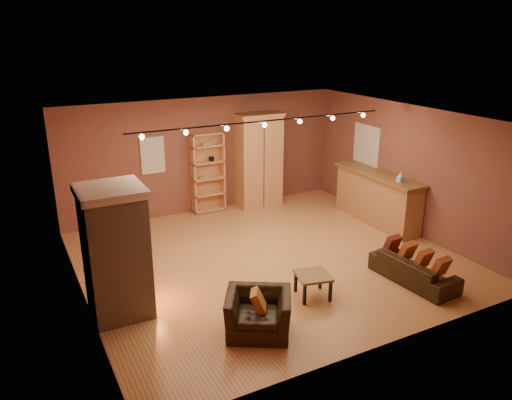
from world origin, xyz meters
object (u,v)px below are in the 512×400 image
fireplace (116,252)px  armoire (258,160)px  bar_counter (377,198)px  loveseat (414,264)px  armchair (258,307)px  bookcase (207,172)px  coffee_table (313,278)px

fireplace → armoire: armoire is taller
bar_counter → loveseat: 2.93m
fireplace → armchair: bearing=-41.5°
fireplace → bookcase: fireplace is taller
armchair → loveseat: bearing=32.2°
armoire → bar_counter: 3.08m
armoire → bar_counter: size_ratio=0.95×
bar_counter → loveseat: (-1.34, -2.59, -0.27)m
armoire → loveseat: size_ratio=1.42×
bookcase → loveseat: size_ratio=1.19×
armoire → coffee_table: 4.83m
bookcase → armchair: (-1.35, -5.25, -0.59)m
loveseat → coffee_table: loveseat is taller
coffee_table → loveseat: bearing=-12.0°
loveseat → coffee_table: size_ratio=2.55×
armchair → bookcase: bearing=106.3°
fireplace → coffee_table: 3.25m
bar_counter → coffee_table: bearing=-146.0°
bookcase → loveseat: (1.86, -5.16, -0.67)m
bar_counter → armchair: 5.28m
bookcase → coffee_table: bearing=-90.5°
bookcase → bar_counter: (3.20, -2.57, -0.40)m
armoire → fireplace: bearing=-140.9°
armchair → coffee_table: 1.40m
fireplace → armoire: size_ratio=0.89×
armoire → coffee_table: size_ratio=3.62×
fireplace → bookcase: (3.04, 3.74, -0.05)m
bookcase → loveseat: bearing=-70.2°
fireplace → bar_counter: bearing=10.7°
armoire → loveseat: (0.54, -4.96, -0.85)m
armoire → armchair: 5.76m
fireplace → bar_counter: size_ratio=0.85×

